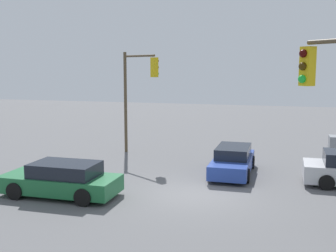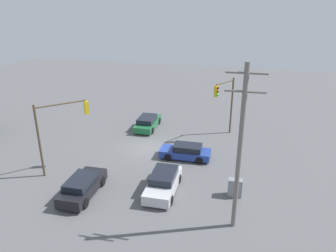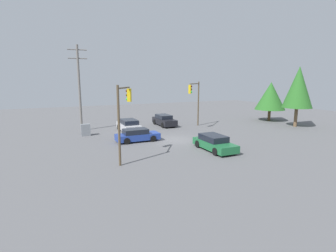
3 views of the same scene
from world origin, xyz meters
name	(u,v)px [view 3 (image 3 of 3)]	position (x,y,z in m)	size (l,w,h in m)	color
ground_plane	(174,140)	(0.00, 0.00, 0.00)	(80.00, 80.00, 0.00)	#5B5B5E
sedan_silver	(129,126)	(-3.03, 6.58, 0.71)	(2.05, 4.75, 1.47)	silver
sedan_dark	(164,120)	(2.50, 8.44, 0.72)	(1.94, 4.66, 1.48)	black
sedan_blue	(137,135)	(-3.73, 1.08, 0.63)	(4.43, 1.84, 1.31)	#233D93
sedan_green	(214,143)	(1.57, -4.99, 0.66)	(2.01, 4.65, 1.35)	#1E6638
traffic_signal_main	(195,96)	(5.61, 5.49, 4.11)	(3.14, 3.01, 5.96)	brown
traffic_signal_cross	(123,110)	(-6.61, -4.75, 4.00)	(1.78, 2.57, 5.91)	brown
utility_pole_tall	(79,86)	(-8.25, 9.43, 5.45)	(2.20, 0.28, 10.32)	slate
electrical_cabinet	(86,130)	(-8.19, 6.05, 0.67)	(1.00, 0.58, 1.33)	gray
tree_right	(298,87)	(18.21, 0.42, 5.24)	(3.78, 3.78, 7.96)	brown
tree_far	(270,96)	(18.84, 5.68, 3.78)	(4.42, 4.42, 5.85)	brown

